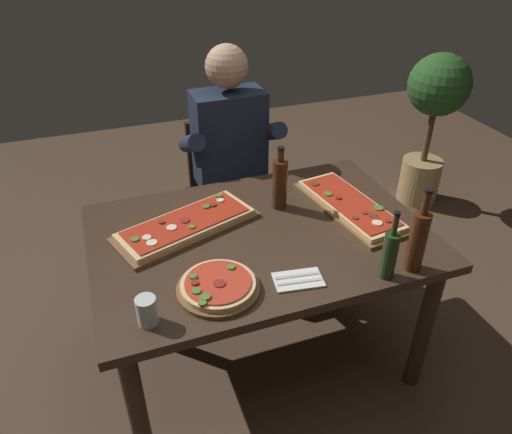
{
  "coord_description": "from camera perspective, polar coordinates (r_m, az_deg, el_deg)",
  "views": [
    {
      "loc": [
        -0.58,
        -1.56,
        1.91
      ],
      "look_at": [
        0.0,
        0.05,
        0.79
      ],
      "focal_mm": 33.83,
      "sensor_mm": 36.0,
      "label": 1
    }
  ],
  "objects": [
    {
      "name": "vinegar_bottle_green",
      "position": [
        2.15,
        2.84,
        4.03
      ],
      "size": [
        0.07,
        0.07,
        0.3
      ],
      "color": "#47230F",
      "rests_on": "dining_table"
    },
    {
      "name": "napkin_cutlery_set",
      "position": [
        1.8,
        5.01,
        -7.4
      ],
      "size": [
        0.19,
        0.13,
        0.01
      ],
      "color": "white",
      "rests_on": "dining_table"
    },
    {
      "name": "pizza_rectangular_front",
      "position": [
        2.07,
        -8.23,
        -0.92
      ],
      "size": [
        0.66,
        0.44,
        0.05
      ],
      "color": "brown",
      "rests_on": "dining_table"
    },
    {
      "name": "oil_bottle_amber",
      "position": [
        1.81,
        15.53,
        -4.19
      ],
      "size": [
        0.06,
        0.06,
        0.28
      ],
      "color": "#233819",
      "rests_on": "dining_table"
    },
    {
      "name": "potted_plant_corner",
      "position": [
        3.61,
        20.23,
        11.42
      ],
      "size": [
        0.42,
        0.42,
        1.1
      ],
      "color": "tan",
      "rests_on": "ground_plane"
    },
    {
      "name": "wine_bottle_dark",
      "position": [
        1.86,
        18.6,
        -2.5
      ],
      "size": [
        0.07,
        0.07,
        0.35
      ],
      "color": "#47230F",
      "rests_on": "dining_table"
    },
    {
      "name": "seated_diner",
      "position": [
        2.66,
        -2.86,
        7.19
      ],
      "size": [
        0.53,
        0.41,
        1.33
      ],
      "color": "#23232D",
      "rests_on": "ground_plane"
    },
    {
      "name": "ground_plane",
      "position": [
        2.53,
        0.4,
        -15.74
      ],
      "size": [
        6.4,
        6.4,
        0.0
      ],
      "primitive_type": "plane",
      "color": "#4C3828"
    },
    {
      "name": "diner_chair",
      "position": [
        2.89,
        -3.43,
        3.59
      ],
      "size": [
        0.44,
        0.44,
        0.87
      ],
      "color": "black",
      "rests_on": "ground_plane"
    },
    {
      "name": "dining_table",
      "position": [
        2.09,
        0.47,
        -4.04
      ],
      "size": [
        1.4,
        0.96,
        0.74
      ],
      "color": "#3D2B1E",
      "rests_on": "ground_plane"
    },
    {
      "name": "tumbler_near_camera",
      "position": [
        1.64,
        -12.78,
        -10.77
      ],
      "size": [
        0.07,
        0.07,
        0.1
      ],
      "color": "silver",
      "rests_on": "dining_table"
    },
    {
      "name": "pizza_round_far",
      "position": [
        1.74,
        -4.52,
        -8.15
      ],
      "size": [
        0.3,
        0.3,
        0.05
      ],
      "color": "brown",
      "rests_on": "dining_table"
    },
    {
      "name": "pizza_rectangular_left",
      "position": [
        2.22,
        11.0,
        1.34
      ],
      "size": [
        0.31,
        0.62,
        0.05
      ],
      "color": "brown",
      "rests_on": "dining_table"
    }
  ]
}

